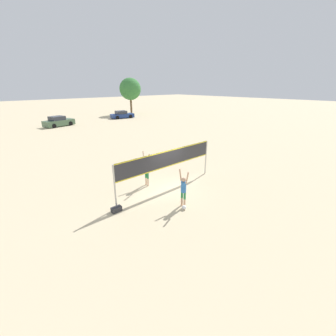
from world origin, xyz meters
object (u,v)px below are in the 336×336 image
Objects in this scene: gear_bag at (116,209)px; volleyball_net at (168,161)px; player_spiker at (184,188)px; volleyball at (184,207)px; tree_left_cluster at (130,89)px; parked_car_mid at (59,122)px; player_blocker at (147,168)px; parked_car_near at (122,115)px.

volleyball_net is at bearing 4.02° from gear_bag.
player_spiker is 8.76× the size of volleyball.
volleyball is 0.03× the size of tree_left_cluster.
gear_bag is 0.11× the size of parked_car_mid.
tree_left_cluster reaches higher than player_blocker.
tree_left_cluster is (20.11, 31.81, 3.98)m from player_blocker.
parked_car_near is at bearing 151.24° from player_blocker.
player_spiker reaches higher than volleyball.
tree_left_cluster is at bearing 59.95° from volleyball.
tree_left_cluster is at bearing 55.12° from gear_bag.
parked_car_near is (15.40, 31.09, -0.45)m from player_spiker.
player_blocker is 9.55× the size of volleyball.
volleyball is 0.05× the size of parked_car_near.
volleyball is at bearing -106.63° from parked_car_near.
player_spiker is at bearing -110.21° from parked_car_mid.
volleyball is 35.05m from parked_car_near.
gear_bag is 0.12× the size of parked_car_near.
parked_car_mid is (6.32, 28.02, 0.55)m from gear_bag.
volleyball_net is 1.55m from player_blocker.
player_blocker is at bearing -108.92° from parked_car_near.
player_blocker is at bearing -110.61° from parked_car_mid.
volleyball_net is at bearing 29.24° from player_blocker.
volleyball is (-1.11, -2.44, -1.68)m from volleyball_net.
parked_car_near is 0.95× the size of parked_car_mid.
parked_car_near is 7.85m from tree_left_cluster.
player_blocker reaches higher than gear_bag.
tree_left_cluster reaches higher than parked_car_mid.
tree_left_cluster reaches higher than gear_bag.
volleyball is at bearing -38.96° from gear_bag.
tree_left_cluster reaches higher than volleyball.
parked_car_mid is at bearing -162.63° from tree_left_cluster.
tree_left_cluster is (20.53, 35.49, 5.04)m from volleyball.
volleyball_net is 3.62× the size of player_spiker.
volleyball is 0.05× the size of parked_car_mid.
volleyball_net is 1.56× the size of parked_car_mid.
volleyball_net is 38.48m from tree_left_cluster.
player_spiker is at bearing -3.34° from player_blocker.
parked_car_mid reaches higher than volleyball.
volleyball_net is 4.16m from gear_bag.
parked_car_mid is at bearing 77.29° from gear_bag.
player_blocker is at bearing 25.76° from gear_bag.
player_spiker reaches higher than parked_car_mid.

